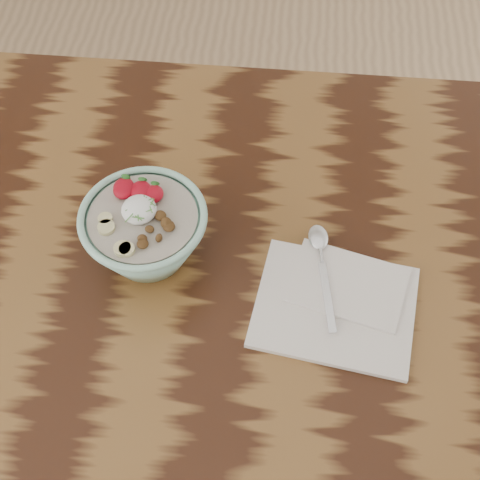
% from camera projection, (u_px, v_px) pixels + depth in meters
% --- Properties ---
extents(table, '(1.60, 0.90, 0.75)m').
position_uv_depth(table, '(108.00, 280.00, 1.14)').
color(table, '#32180C').
rests_on(table, ground).
extents(breakfast_bowl, '(0.19, 0.19, 0.13)m').
position_uv_depth(breakfast_bowl, '(145.00, 232.00, 1.01)').
color(breakfast_bowl, '#9CD2BC').
rests_on(breakfast_bowl, table).
extents(napkin, '(0.26, 0.23, 0.01)m').
position_uv_depth(napkin, '(338.00, 302.00, 1.01)').
color(napkin, white).
rests_on(napkin, table).
extents(spoon, '(0.05, 0.19, 0.01)m').
position_uv_depth(spoon, '(320.00, 251.00, 1.04)').
color(spoon, silver).
rests_on(spoon, napkin).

